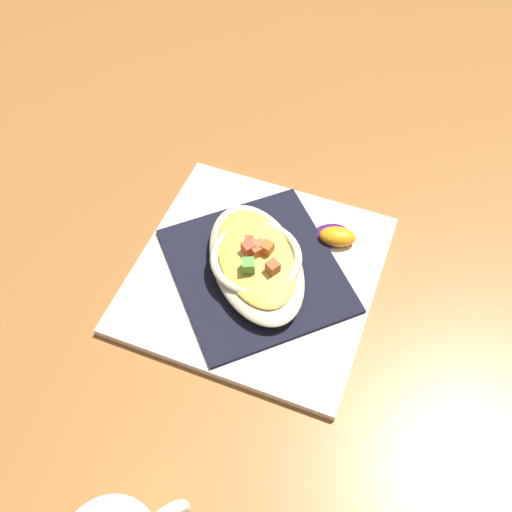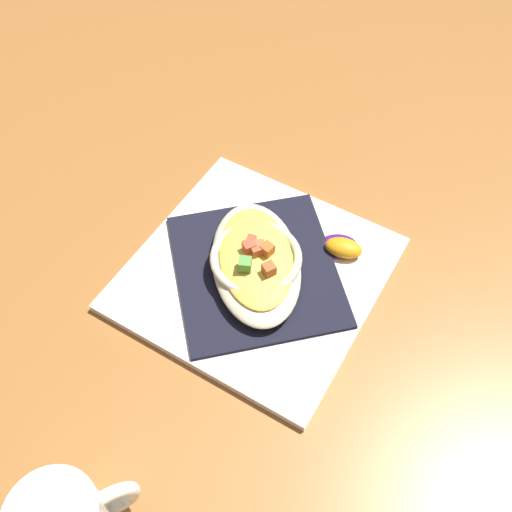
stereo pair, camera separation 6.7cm
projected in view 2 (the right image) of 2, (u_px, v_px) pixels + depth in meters
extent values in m
plane|color=#9B612E|center=(256.00, 276.00, 0.70)|extent=(2.60, 2.60, 0.00)
cube|color=white|center=(256.00, 274.00, 0.70)|extent=(0.28, 0.28, 0.01)
cube|color=black|center=(256.00, 270.00, 0.69)|extent=(0.27, 0.27, 0.01)
ellipsoid|color=beige|center=(256.00, 262.00, 0.68)|extent=(0.20, 0.19, 0.03)
torus|color=beige|center=(256.00, 257.00, 0.67)|extent=(0.15, 0.15, 0.01)
ellipsoid|color=#ECC84A|center=(256.00, 257.00, 0.67)|extent=(0.17, 0.16, 0.01)
cube|color=#B55B24|center=(267.00, 249.00, 0.66)|extent=(0.01, 0.01, 0.01)
cube|color=green|center=(255.00, 247.00, 0.67)|extent=(0.01, 0.01, 0.01)
cube|color=#DA4A32|center=(248.00, 248.00, 0.66)|extent=(0.02, 0.02, 0.01)
cube|color=#B0542A|center=(269.00, 269.00, 0.65)|extent=(0.02, 0.02, 0.01)
cube|color=#BC5C37|center=(256.00, 245.00, 0.67)|extent=(0.02, 0.02, 0.01)
cube|color=#B4522F|center=(253.00, 250.00, 0.66)|extent=(0.02, 0.02, 0.01)
cube|color=#D0442A|center=(256.00, 249.00, 0.67)|extent=(0.01, 0.01, 0.01)
cube|color=#53963D|center=(244.00, 263.00, 0.65)|extent=(0.02, 0.02, 0.01)
cube|color=#DA4929|center=(251.00, 240.00, 0.67)|extent=(0.01, 0.01, 0.01)
cube|color=#CB463B|center=(253.00, 248.00, 0.66)|extent=(0.02, 0.02, 0.01)
ellipsoid|color=#441664|center=(338.00, 246.00, 0.71)|extent=(0.06, 0.06, 0.01)
ellipsoid|color=orange|center=(344.00, 248.00, 0.70)|extent=(0.04, 0.05, 0.02)
torus|color=white|center=(113.00, 500.00, 0.51)|extent=(0.05, 0.04, 0.05)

